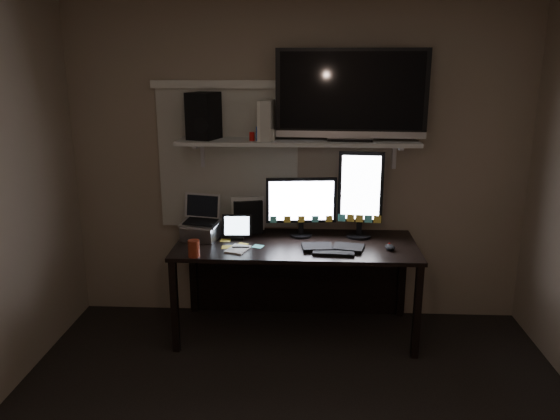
# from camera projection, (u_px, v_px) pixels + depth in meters

# --- Properties ---
(back_wall) EXTENTS (3.60, 0.00, 3.60)m
(back_wall) POSITION_uv_depth(u_px,v_px,m) (298.00, 166.00, 4.31)
(back_wall) COLOR #81715C
(back_wall) RESTS_ON floor
(window_blinds) EXTENTS (1.10, 0.02, 1.10)m
(window_blinds) POSITION_uv_depth(u_px,v_px,m) (228.00, 159.00, 4.31)
(window_blinds) COLOR beige
(window_blinds) RESTS_ON back_wall
(desk) EXTENTS (1.80, 0.75, 0.73)m
(desk) POSITION_uv_depth(u_px,v_px,m) (296.00, 260.00, 4.25)
(desk) COLOR black
(desk) RESTS_ON floor
(wall_shelf) EXTENTS (1.80, 0.35, 0.03)m
(wall_shelf) POSITION_uv_depth(u_px,v_px,m) (297.00, 142.00, 4.09)
(wall_shelf) COLOR #BABAB4
(wall_shelf) RESTS_ON back_wall
(monitor_landscape) EXTENTS (0.54, 0.11, 0.47)m
(monitor_landscape) POSITION_uv_depth(u_px,v_px,m) (301.00, 207.00, 4.20)
(monitor_landscape) COLOR black
(monitor_landscape) RESTS_ON desk
(monitor_portrait) EXTENTS (0.34, 0.10, 0.68)m
(monitor_portrait) POSITION_uv_depth(u_px,v_px,m) (360.00, 194.00, 4.15)
(monitor_portrait) COLOR black
(monitor_portrait) RESTS_ON desk
(keyboard) EXTENTS (0.46, 0.21, 0.03)m
(keyboard) POSITION_uv_depth(u_px,v_px,m) (333.00, 248.00, 3.95)
(keyboard) COLOR black
(keyboard) RESTS_ON desk
(mouse) EXTENTS (0.08, 0.11, 0.04)m
(mouse) POSITION_uv_depth(u_px,v_px,m) (390.00, 247.00, 3.94)
(mouse) COLOR black
(mouse) RESTS_ON desk
(notepad) EXTENTS (0.18, 0.22, 0.01)m
(notepad) POSITION_uv_depth(u_px,v_px,m) (238.00, 249.00, 3.94)
(notepad) COLOR beige
(notepad) RESTS_ON desk
(tablet) EXTENTS (0.23, 0.10, 0.20)m
(tablet) POSITION_uv_depth(u_px,v_px,m) (237.00, 227.00, 4.16)
(tablet) COLOR black
(tablet) RESTS_ON desk
(file_sorter) EXTENTS (0.24, 0.16, 0.29)m
(file_sorter) POSITION_uv_depth(u_px,v_px,m) (248.00, 215.00, 4.31)
(file_sorter) COLOR black
(file_sorter) RESTS_ON desk
(laptop) EXTENTS (0.33, 0.29, 0.33)m
(laptop) POSITION_uv_depth(u_px,v_px,m) (200.00, 219.00, 4.14)
(laptop) COLOR #B7B6BB
(laptop) RESTS_ON desk
(cup) EXTENTS (0.10, 0.10, 0.12)m
(cup) POSITION_uv_depth(u_px,v_px,m) (194.00, 248.00, 3.79)
(cup) COLOR maroon
(cup) RESTS_ON desk
(sticky_notes) EXTENTS (0.35, 0.27, 0.00)m
(sticky_notes) POSITION_uv_depth(u_px,v_px,m) (240.00, 245.00, 4.05)
(sticky_notes) COLOR gold
(sticky_notes) RESTS_ON desk
(tv) EXTENTS (1.12, 0.26, 0.66)m
(tv) POSITION_uv_depth(u_px,v_px,m) (351.00, 95.00, 3.98)
(tv) COLOR black
(tv) RESTS_ON wall_shelf
(game_console) EXTENTS (0.12, 0.26, 0.29)m
(game_console) POSITION_uv_depth(u_px,v_px,m) (267.00, 120.00, 4.06)
(game_console) COLOR beige
(game_console) RESTS_ON wall_shelf
(speaker) EXTENTS (0.25, 0.28, 0.35)m
(speaker) POSITION_uv_depth(u_px,v_px,m) (204.00, 116.00, 4.09)
(speaker) COLOR black
(speaker) RESTS_ON wall_shelf
(bottles) EXTENTS (0.25, 0.07, 0.16)m
(bottles) POSITION_uv_depth(u_px,v_px,m) (262.00, 130.00, 4.02)
(bottles) COLOR #A50F0C
(bottles) RESTS_ON wall_shelf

